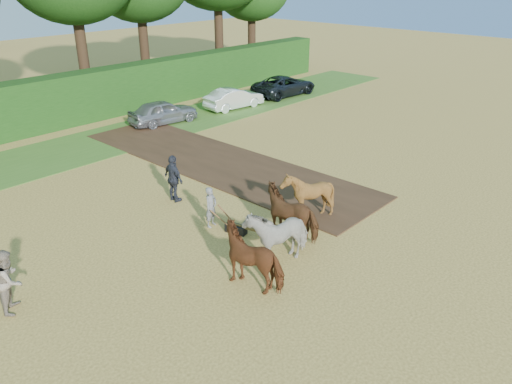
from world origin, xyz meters
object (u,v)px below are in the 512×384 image
Objects in this scene: spectator_near at (9,280)px; parked_cars at (153,117)px; plough_team at (283,221)px; spectator_far at (174,179)px.

spectator_near is 0.05× the size of parked_cars.
spectator_near is 17.06m from parked_cars.
plough_team is (7.81, -3.32, -0.02)m from spectator_near.
spectator_far is 5.57m from plough_team.
plough_team is at bearing -172.46° from spectator_far.
spectator_near is 7.90m from spectator_far.
spectator_near is at bearing 111.69° from spectator_far.
spectator_near reaches higher than plough_team.
parked_cars is at bearing -26.74° from spectator_far.
spectator_near is 8.48m from plough_team.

